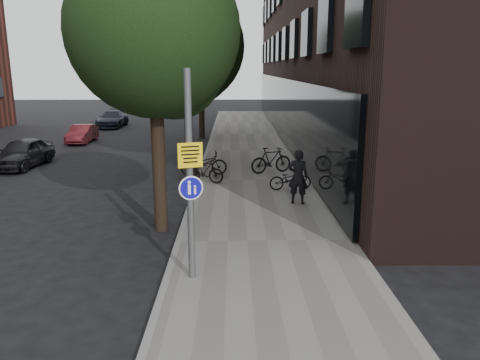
{
  "coord_description": "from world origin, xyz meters",
  "views": [
    {
      "loc": [
        -0.6,
        -7.85,
        4.38
      ],
      "look_at": [
        -0.45,
        2.09,
        2.0
      ],
      "focal_mm": 35.0,
      "sensor_mm": 36.0,
      "label": 1
    }
  ],
  "objects_px": {
    "signpost": "(190,177)",
    "parked_car_near": "(23,153)",
    "pedestrian": "(298,177)",
    "parked_bike_facade_near": "(290,179)"
  },
  "relations": [
    {
      "from": "signpost",
      "to": "parked_car_near",
      "type": "height_order",
      "value": "signpost"
    },
    {
      "from": "pedestrian",
      "to": "parked_car_near",
      "type": "xyz_separation_m",
      "value": [
        -11.59,
        6.45,
        -0.35
      ]
    },
    {
      "from": "signpost",
      "to": "parked_car_near",
      "type": "bearing_deg",
      "value": 108.21
    },
    {
      "from": "parked_car_near",
      "to": "parked_bike_facade_near",
      "type": "bearing_deg",
      "value": -17.48
    },
    {
      "from": "parked_bike_facade_near",
      "to": "parked_car_near",
      "type": "xyz_separation_m",
      "value": [
        -11.56,
        4.72,
        0.13
      ]
    },
    {
      "from": "pedestrian",
      "to": "parked_car_near",
      "type": "height_order",
      "value": "pedestrian"
    },
    {
      "from": "pedestrian",
      "to": "parked_car_near",
      "type": "bearing_deg",
      "value": -12.87
    },
    {
      "from": "pedestrian",
      "to": "parked_bike_facade_near",
      "type": "height_order",
      "value": "pedestrian"
    },
    {
      "from": "signpost",
      "to": "parked_bike_facade_near",
      "type": "relative_size",
      "value": 2.81
    },
    {
      "from": "parked_bike_facade_near",
      "to": "parked_car_near",
      "type": "distance_m",
      "value": 12.49
    }
  ]
}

